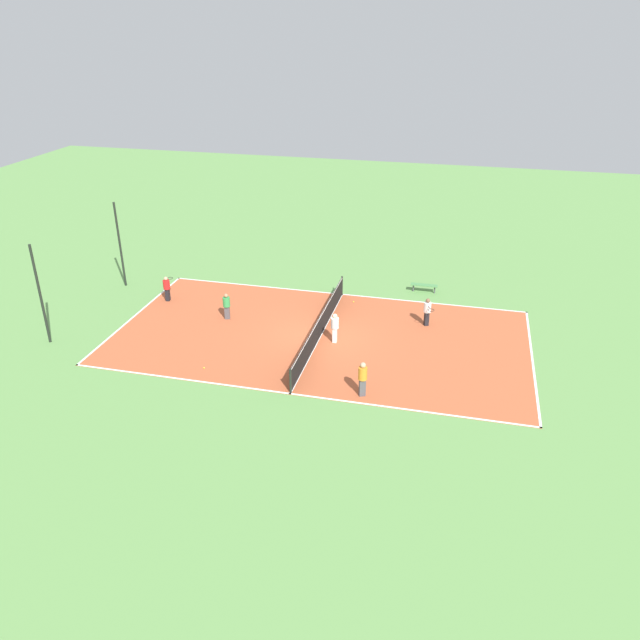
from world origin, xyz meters
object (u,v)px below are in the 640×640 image
(player_center_orange, at_px, (363,377))
(player_far_green, at_px, (227,305))
(tennis_ball_right_alley, at_px, (354,302))
(player_near_white, at_px, (427,310))
(tennis_net, at_px, (320,326))
(bench, at_px, (424,286))
(player_far_white, at_px, (335,326))
(player_coach_red, at_px, (167,287))
(fence_post_back_right, at_px, (120,245))
(tennis_ball_far_baseline, at_px, (204,368))
(fence_post_back_left, at_px, (40,295))

(player_center_orange, bearing_deg, player_far_green, -57.30)
(tennis_ball_right_alley, bearing_deg, player_near_white, -114.20)
(tennis_net, relative_size, bench, 6.93)
(player_far_white, distance_m, tennis_ball_right_alley, 4.67)
(player_coach_red, xyz_separation_m, player_far_white, (-2.49, -9.75, 0.04))
(fence_post_back_right, bearing_deg, tennis_ball_far_baseline, -133.47)
(fence_post_back_left, relative_size, fence_post_back_right, 1.00)
(tennis_net, relative_size, fence_post_back_right, 2.11)
(tennis_ball_right_alley, relative_size, tennis_ball_far_baseline, 1.00)
(bench, relative_size, player_coach_red, 1.07)
(bench, height_order, tennis_ball_far_baseline, bench)
(bench, relative_size, player_far_white, 1.01)
(bench, relative_size, fence_post_back_left, 0.30)
(tennis_ball_far_baseline, xyz_separation_m, fence_post_back_right, (7.64, 8.06, 2.36))
(player_near_white, bearing_deg, tennis_ball_far_baseline, -74.69)
(tennis_ball_right_alley, bearing_deg, fence_post_back_right, 93.21)
(player_coach_red, xyz_separation_m, player_near_white, (0.31, -13.78, 0.04))
(player_far_green, distance_m, player_far_white, 5.94)
(tennis_net, relative_size, player_coach_red, 7.43)
(bench, distance_m, fence_post_back_left, 19.52)
(bench, relative_size, player_center_orange, 0.97)
(player_far_white, bearing_deg, player_near_white, 119.86)
(bench, height_order, player_far_green, player_far_green)
(bench, distance_m, tennis_ball_far_baseline, 13.69)
(fence_post_back_right, bearing_deg, bench, -79.58)
(fence_post_back_left, bearing_deg, player_center_orange, -94.02)
(bench, height_order, player_coach_red, player_coach_red)
(player_center_orange, relative_size, tennis_ball_right_alley, 22.37)
(player_far_green, bearing_deg, player_near_white, 173.86)
(tennis_ball_far_baseline, xyz_separation_m, fence_post_back_left, (0.62, 8.06, 2.36))
(bench, distance_m, player_far_green, 11.01)
(tennis_ball_far_baseline, relative_size, fence_post_back_right, 0.01)
(bench, distance_m, tennis_ball_right_alley, 4.23)
(player_far_green, xyz_separation_m, fence_post_back_left, (-4.30, 7.24, 1.63))
(player_near_white, distance_m, fence_post_back_right, 17.20)
(tennis_net, distance_m, fence_post_back_right, 12.89)
(tennis_net, relative_size, tennis_ball_far_baseline, 150.16)
(bench, xyz_separation_m, fence_post_back_left, (-10.07, 16.60, 2.03))
(tennis_net, bearing_deg, tennis_ball_far_baseline, 134.50)
(player_coach_red, height_order, tennis_ball_right_alley, player_coach_red)
(player_far_green, distance_m, player_near_white, 9.99)
(player_far_white, bearing_deg, tennis_net, -119.08)
(tennis_net, distance_m, player_far_white, 0.92)
(fence_post_back_left, bearing_deg, player_far_green, -59.29)
(player_center_orange, distance_m, player_near_white, 7.28)
(player_center_orange, distance_m, player_far_white, 4.69)
(player_coach_red, distance_m, player_near_white, 13.79)
(tennis_ball_right_alley, xyz_separation_m, fence_post_back_left, (-7.75, 13.08, 2.36))
(tennis_ball_right_alley, bearing_deg, player_far_green, 120.59)
(player_far_white, bearing_deg, fence_post_back_left, -81.37)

